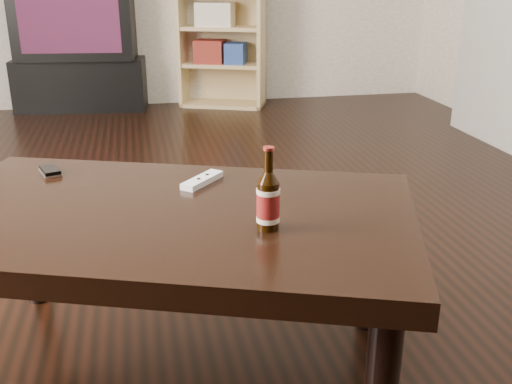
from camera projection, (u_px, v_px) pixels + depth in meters
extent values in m
cube|color=black|center=(165.00, 265.00, 2.35)|extent=(5.00, 6.00, 0.01)
cube|color=black|center=(83.00, 82.00, 4.92)|extent=(1.08, 0.63, 0.41)
cube|color=black|center=(76.00, 13.00, 4.73)|extent=(0.97, 0.67, 0.68)
cube|color=maroon|center=(68.00, 16.00, 4.46)|extent=(0.75, 0.09, 0.55)
cube|color=tan|center=(183.00, 27.00, 4.88)|extent=(0.14, 0.30, 1.27)
cube|color=tan|center=(262.00, 29.00, 4.77)|extent=(0.14, 0.30, 1.27)
cube|color=tan|center=(223.00, 104.00, 5.04)|extent=(0.75, 0.54, 0.03)
cube|color=tan|center=(226.00, 26.00, 4.96)|extent=(0.65, 0.28, 1.27)
cube|color=tan|center=(223.00, 65.00, 4.93)|extent=(0.68, 0.49, 0.03)
cube|color=tan|center=(222.00, 28.00, 4.82)|extent=(0.68, 0.49, 0.03)
cube|color=maroon|center=(210.00, 51.00, 4.89)|extent=(0.29, 0.27, 0.19)
cube|color=navy|center=(236.00, 53.00, 4.86)|extent=(0.22, 0.24, 0.17)
cube|color=beige|center=(215.00, 14.00, 4.78)|extent=(0.34, 0.29, 0.19)
cube|color=black|center=(166.00, 221.00, 1.59)|extent=(1.49, 1.16, 0.07)
cylinder|color=black|center=(32.00, 244.00, 2.03)|extent=(0.10, 0.10, 0.43)
cylinder|color=black|center=(372.00, 266.00, 1.88)|extent=(0.10, 0.10, 0.43)
cylinder|color=black|center=(268.00, 206.00, 1.45)|extent=(0.06, 0.06, 0.12)
cylinder|color=maroon|center=(268.00, 205.00, 1.44)|extent=(0.06, 0.06, 0.07)
cylinder|color=beige|center=(268.00, 191.00, 1.43)|extent=(0.06, 0.06, 0.01)
cylinder|color=beige|center=(268.00, 219.00, 1.46)|extent=(0.06, 0.06, 0.01)
cone|color=black|center=(268.00, 177.00, 1.42)|extent=(0.06, 0.06, 0.03)
cylinder|color=black|center=(268.00, 161.00, 1.41)|extent=(0.02, 0.02, 0.05)
cylinder|color=#A02921|center=(269.00, 148.00, 1.39)|extent=(0.03, 0.03, 0.01)
cube|color=#BBBBBD|center=(50.00, 172.00, 1.86)|extent=(0.08, 0.11, 0.01)
cube|color=black|center=(50.00, 170.00, 1.86)|extent=(0.07, 0.10, 0.01)
cylinder|color=#BBBBBD|center=(52.00, 171.00, 1.83)|extent=(0.02, 0.02, 0.00)
cube|color=white|center=(202.00, 180.00, 1.77)|extent=(0.14, 0.15, 0.02)
cylinder|color=black|center=(207.00, 174.00, 1.79)|extent=(0.02, 0.02, 0.00)
cylinder|color=black|center=(199.00, 179.00, 1.76)|extent=(0.02, 0.02, 0.00)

